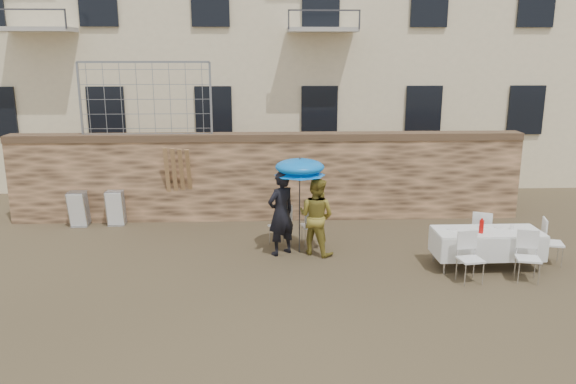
{
  "coord_description": "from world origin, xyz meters",
  "views": [
    {
      "loc": [
        -0.08,
        -9.12,
        4.22
      ],
      "look_at": [
        0.4,
        2.2,
        1.4
      ],
      "focal_mm": 35.0,
      "sensor_mm": 36.0,
      "label": 1
    }
  ],
  "objects_px": {
    "couple_chair_left": "(280,225)",
    "couple_chair_right": "(312,225)",
    "woman_dress": "(316,216)",
    "soda_bottle": "(481,227)",
    "umbrella": "(300,170)",
    "table_chair_front_left": "(471,258)",
    "table_chair_front_right": "(528,257)",
    "chair_stack_right": "(117,207)",
    "man_suit": "(281,213)",
    "chair_stack_left": "(81,207)",
    "banquet_table": "(488,233)",
    "table_chair_back": "(481,232)",
    "table_chair_side": "(552,242)"
  },
  "relations": [
    {
      "from": "man_suit",
      "to": "table_chair_front_right",
      "type": "relative_size",
      "value": 1.9
    },
    {
      "from": "soda_bottle",
      "to": "couple_chair_left",
      "type": "bearing_deg",
      "value": 157.26
    },
    {
      "from": "table_chair_side",
      "to": "table_chair_front_right",
      "type": "bearing_deg",
      "value": 148.61
    },
    {
      "from": "chair_stack_left",
      "to": "table_chair_front_left",
      "type": "bearing_deg",
      "value": -25.47
    },
    {
      "from": "table_chair_front_left",
      "to": "chair_stack_left",
      "type": "height_order",
      "value": "table_chair_front_left"
    },
    {
      "from": "chair_stack_right",
      "to": "chair_stack_left",
      "type": "bearing_deg",
      "value": 180.0
    },
    {
      "from": "couple_chair_left",
      "to": "banquet_table",
      "type": "height_order",
      "value": "couple_chair_left"
    },
    {
      "from": "couple_chair_right",
      "to": "table_chair_front_left",
      "type": "distance_m",
      "value": 3.59
    },
    {
      "from": "man_suit",
      "to": "woman_dress",
      "type": "relative_size",
      "value": 1.09
    },
    {
      "from": "banquet_table",
      "to": "table_chair_back",
      "type": "bearing_deg",
      "value": 75.96
    },
    {
      "from": "man_suit",
      "to": "umbrella",
      "type": "xyz_separation_m",
      "value": [
        0.4,
        0.1,
        0.91
      ]
    },
    {
      "from": "umbrella",
      "to": "table_chair_front_left",
      "type": "height_order",
      "value": "umbrella"
    },
    {
      "from": "couple_chair_left",
      "to": "couple_chair_right",
      "type": "bearing_deg",
      "value": 151.62
    },
    {
      "from": "couple_chair_left",
      "to": "chair_stack_right",
      "type": "distance_m",
      "value": 4.44
    },
    {
      "from": "soda_bottle",
      "to": "chair_stack_left",
      "type": "distance_m",
      "value": 9.51
    },
    {
      "from": "banquet_table",
      "to": "table_chair_side",
      "type": "xyz_separation_m",
      "value": [
        1.4,
        0.1,
        -0.25
      ]
    },
    {
      "from": "chair_stack_right",
      "to": "banquet_table",
      "type": "bearing_deg",
      "value": -21.9
    },
    {
      "from": "man_suit",
      "to": "banquet_table",
      "type": "bearing_deg",
      "value": 130.34
    },
    {
      "from": "woman_dress",
      "to": "table_chair_front_left",
      "type": "bearing_deg",
      "value": -177.58
    },
    {
      "from": "umbrella",
      "to": "table_chair_front_right",
      "type": "bearing_deg",
      "value": -23.02
    },
    {
      "from": "couple_chair_left",
      "to": "chair_stack_left",
      "type": "xyz_separation_m",
      "value": [
        -4.96,
        1.79,
        -0.02
      ]
    },
    {
      "from": "chair_stack_right",
      "to": "table_chair_side",
      "type": "bearing_deg",
      "value": -18.4
    },
    {
      "from": "man_suit",
      "to": "soda_bottle",
      "type": "relative_size",
      "value": 7.02
    },
    {
      "from": "umbrella",
      "to": "table_chair_side",
      "type": "height_order",
      "value": "umbrella"
    },
    {
      "from": "man_suit",
      "to": "chair_stack_right",
      "type": "bearing_deg",
      "value": -66.82
    },
    {
      "from": "man_suit",
      "to": "couple_chair_left",
      "type": "relative_size",
      "value": 1.9
    },
    {
      "from": "man_suit",
      "to": "woman_dress",
      "type": "distance_m",
      "value": 0.75
    },
    {
      "from": "table_chair_front_right",
      "to": "man_suit",
      "type": "bearing_deg",
      "value": 173.05
    },
    {
      "from": "umbrella",
      "to": "couple_chair_right",
      "type": "xyz_separation_m",
      "value": [
        0.3,
        0.45,
        -1.35
      ]
    },
    {
      "from": "table_chair_front_right",
      "to": "chair_stack_right",
      "type": "relative_size",
      "value": 1.04
    },
    {
      "from": "woman_dress",
      "to": "couple_chair_left",
      "type": "bearing_deg",
      "value": -2.34
    },
    {
      "from": "umbrella",
      "to": "banquet_table",
      "type": "xyz_separation_m",
      "value": [
        3.7,
        -1.04,
        -1.09
      ]
    },
    {
      "from": "couple_chair_left",
      "to": "chair_stack_right",
      "type": "relative_size",
      "value": 1.04
    },
    {
      "from": "couple_chair_left",
      "to": "couple_chair_right",
      "type": "height_order",
      "value": "same"
    },
    {
      "from": "chair_stack_left",
      "to": "soda_bottle",
      "type": "bearing_deg",
      "value": -21.16
    },
    {
      "from": "woman_dress",
      "to": "chair_stack_right",
      "type": "xyz_separation_m",
      "value": [
        -4.81,
        2.34,
        -0.38
      ]
    },
    {
      "from": "man_suit",
      "to": "chair_stack_left",
      "type": "xyz_separation_m",
      "value": [
        -4.96,
        2.34,
        -0.45
      ]
    },
    {
      "from": "man_suit",
      "to": "chair_stack_right",
      "type": "distance_m",
      "value": 4.71
    },
    {
      "from": "chair_stack_left",
      "to": "chair_stack_right",
      "type": "distance_m",
      "value": 0.9
    },
    {
      "from": "table_chair_back",
      "to": "chair_stack_left",
      "type": "height_order",
      "value": "table_chair_back"
    },
    {
      "from": "couple_chair_left",
      "to": "table_chair_back",
      "type": "bearing_deg",
      "value": 142.56
    },
    {
      "from": "couple_chair_right",
      "to": "table_chair_front_right",
      "type": "distance_m",
      "value": 4.5
    },
    {
      "from": "woman_dress",
      "to": "soda_bottle",
      "type": "distance_m",
      "value": 3.34
    },
    {
      "from": "woman_dress",
      "to": "table_chair_side",
      "type": "height_order",
      "value": "woman_dress"
    },
    {
      "from": "soda_bottle",
      "to": "table_chair_side",
      "type": "height_order",
      "value": "soda_bottle"
    },
    {
      "from": "umbrella",
      "to": "table_chair_front_left",
      "type": "xyz_separation_m",
      "value": [
        3.1,
        -1.79,
        -1.35
      ]
    },
    {
      "from": "banquet_table",
      "to": "table_chair_back",
      "type": "height_order",
      "value": "table_chair_back"
    },
    {
      "from": "couple_chair_left",
      "to": "soda_bottle",
      "type": "distance_m",
      "value": 4.25
    },
    {
      "from": "table_chair_side",
      "to": "soda_bottle",
      "type": "bearing_deg",
      "value": 114.12
    },
    {
      "from": "soda_bottle",
      "to": "table_chair_front_left",
      "type": "distance_m",
      "value": 0.84
    }
  ]
}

